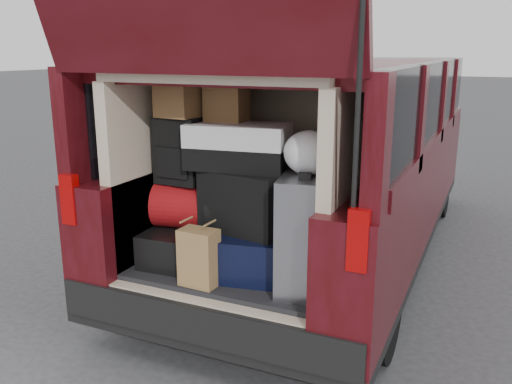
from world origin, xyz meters
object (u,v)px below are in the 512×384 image
black_hardshell (184,244)px  black_soft_case (246,201)px  kraft_bag (199,258)px  twotone_duffel (238,146)px  backpack (180,150)px  navy_hardshell (248,249)px  silver_roller (305,233)px  red_duffel (190,206)px

black_hardshell → black_soft_case: (0.44, 0.01, 0.34)m
black_hardshell → kraft_bag: bearing=-48.7°
black_hardshell → kraft_bag: (0.28, -0.29, 0.06)m
black_soft_case → twotone_duffel: (-0.07, 0.04, 0.32)m
kraft_bag → black_soft_case: (0.16, 0.31, 0.28)m
black_hardshell → backpack: size_ratio=1.30×
backpack → kraft_bag: bearing=-44.3°
navy_hardshell → silver_roller: 0.48m
silver_roller → red_duffel: 0.82m
black_hardshell → twotone_duffel: 0.76m
red_duffel → kraft_bag: bearing=-63.7°
kraft_bag → twotone_duffel: 0.69m
navy_hardshell → black_soft_case: 0.32m
black_hardshell → red_duffel: red_duffel is taller
silver_roller → black_soft_case: bearing=156.2°
black_hardshell → twotone_duffel: twotone_duffel is taller
black_hardshell → kraft_bag: kraft_bag is taller
black_hardshell → twotone_duffel: size_ratio=0.91×
red_duffel → black_soft_case: black_soft_case is taller
black_soft_case → backpack: (-0.46, 0.01, 0.27)m
black_hardshell → navy_hardshell: navy_hardshell is taller
navy_hardshell → black_soft_case: size_ratio=1.17×
black_soft_case → silver_roller: bearing=-3.1°
silver_roller → red_duffel: bearing=161.5°
navy_hardshell → twotone_duffel: (-0.06, 0.01, 0.63)m
kraft_bag → twotone_duffel: size_ratio=0.56×
red_duffel → twotone_duffel: (0.34, 0.02, 0.40)m
black_soft_case → twotone_duffel: size_ratio=0.85×
kraft_bag → backpack: (-0.30, 0.32, 0.55)m
silver_roller → navy_hardshell: bearing=152.7°
silver_roller → black_soft_case: silver_roller is taller
navy_hardshell → backpack: bearing=171.7°
silver_roller → twotone_duffel: bearing=153.7°
navy_hardshell → red_duffel: size_ratio=1.35×
kraft_bag → red_duffel: size_ratio=0.76×
navy_hardshell → silver_roller: size_ratio=0.91×
navy_hardshell → backpack: size_ratio=1.43×
kraft_bag → red_duffel: red_duffel is taller
navy_hardshell → red_duffel: 0.46m
backpack → twotone_duffel: size_ratio=0.70×
twotone_duffel → navy_hardshell: bearing=-16.0°
red_duffel → black_hardshell: bearing=-153.1°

